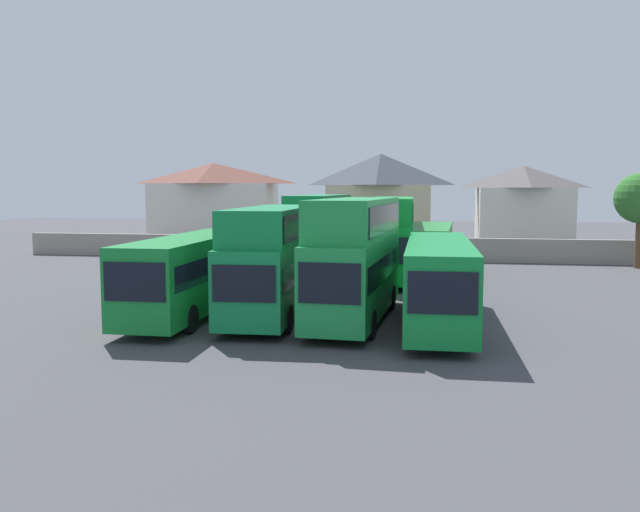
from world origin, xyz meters
The scene contains 14 objects.
ground centered at (0.00, 18.00, 0.00)m, with size 140.00×140.00×0.00m, color #424247.
depot_boundary_wall centered at (0.00, 23.65, 0.90)m, with size 56.00×0.50×1.80m, color gray.
bus_1 centered at (-5.12, 0.14, 1.96)m, with size 2.73×11.82×3.43m.
bus_2 centered at (-1.58, 0.37, 2.66)m, with size 3.04×10.53×4.71m.
bus_3 centered at (2.02, -0.06, 2.86)m, with size 3.03×10.24×5.09m.
bus_4 centered at (5.42, -0.22, 1.93)m, with size 2.72×12.06×3.38m.
bus_5 centered at (-5.42, 13.33, 1.96)m, with size 3.08×11.03×3.43m.
bus_6 centered at (-1.88, 13.70, 2.86)m, with size 2.69×10.88×5.10m.
bus_7 centered at (2.69, 13.37, 2.79)m, with size 2.87×12.03×4.96m.
bus_8 centered at (4.92, 13.30, 1.87)m, with size 2.97×10.40×3.26m.
house_terrace_left centered at (-15.28, 32.96, 4.02)m, with size 11.40×6.80×7.89m.
house_terrace_centre centered at (0.48, 31.34, 4.36)m, with size 9.17×6.70×8.53m.
house_terrace_right centered at (12.62, 31.90, 3.79)m, with size 7.91×7.21×7.44m.
tree_left_of_lot centered at (19.13, 21.65, 4.80)m, with size 3.48×3.48×6.59m.
Camera 1 is at (5.23, -27.28, 5.51)m, focal length 37.39 mm.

